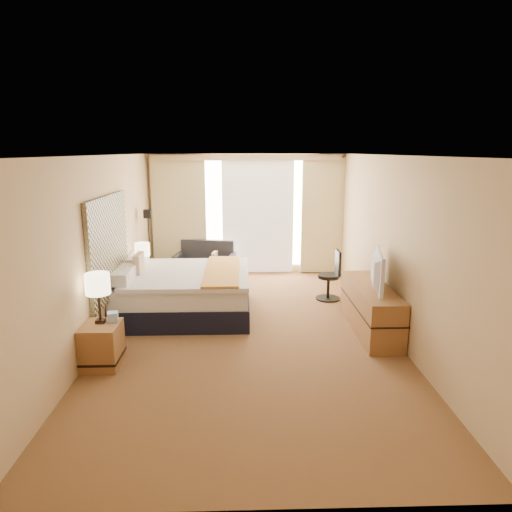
{
  "coord_description": "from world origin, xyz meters",
  "views": [
    {
      "loc": [
        -0.09,
        -6.44,
        2.66
      ],
      "look_at": [
        0.12,
        0.4,
        1.08
      ],
      "focal_mm": 32.0,
      "sensor_mm": 36.0,
      "label": 1
    }
  ],
  "objects_px": {
    "bed": "(185,292)",
    "desk_chair": "(331,278)",
    "nightstand_right": "(144,287)",
    "floor_lamp": "(149,233)",
    "television": "(372,270)",
    "loveseat": "(206,266)",
    "lamp_right": "(142,250)",
    "nightstand_left": "(102,345)",
    "lamp_left": "(98,285)",
    "media_dresser": "(371,308)"
  },
  "relations": [
    {
      "from": "bed",
      "to": "desk_chair",
      "type": "relative_size",
      "value": 2.32
    },
    {
      "from": "nightstand_right",
      "to": "floor_lamp",
      "type": "relative_size",
      "value": 0.35
    },
    {
      "from": "nightstand_right",
      "to": "television",
      "type": "relative_size",
      "value": 0.56
    },
    {
      "from": "nightstand_right",
      "to": "loveseat",
      "type": "height_order",
      "value": "loveseat"
    },
    {
      "from": "nightstand_right",
      "to": "desk_chair",
      "type": "xyz_separation_m",
      "value": [
        3.39,
        0.06,
        0.13
      ]
    },
    {
      "from": "nightstand_right",
      "to": "television",
      "type": "height_order",
      "value": "television"
    },
    {
      "from": "lamp_right",
      "to": "loveseat",
      "type": "bearing_deg",
      "value": 59.59
    },
    {
      "from": "nightstand_left",
      "to": "bed",
      "type": "distance_m",
      "value": 2.07
    },
    {
      "from": "nightstand_right",
      "to": "lamp_left",
      "type": "height_order",
      "value": "lamp_left"
    },
    {
      "from": "bed",
      "to": "lamp_left",
      "type": "distance_m",
      "value": 2.11
    },
    {
      "from": "bed",
      "to": "television",
      "type": "distance_m",
      "value": 3.07
    },
    {
      "from": "nightstand_right",
      "to": "bed",
      "type": "distance_m",
      "value": 1.01
    },
    {
      "from": "lamp_left",
      "to": "nightstand_left",
      "type": "bearing_deg",
      "value": -78.16
    },
    {
      "from": "nightstand_right",
      "to": "lamp_right",
      "type": "height_order",
      "value": "lamp_right"
    },
    {
      "from": "desk_chair",
      "to": "television",
      "type": "height_order",
      "value": "television"
    },
    {
      "from": "television",
      "to": "lamp_right",
      "type": "bearing_deg",
      "value": 79.08
    },
    {
      "from": "floor_lamp",
      "to": "desk_chair",
      "type": "distance_m",
      "value": 3.58
    },
    {
      "from": "floor_lamp",
      "to": "lamp_right",
      "type": "distance_m",
      "value": 0.92
    },
    {
      "from": "desk_chair",
      "to": "lamp_left",
      "type": "relative_size",
      "value": 1.42
    },
    {
      "from": "bed",
      "to": "television",
      "type": "relative_size",
      "value": 2.17
    },
    {
      "from": "lamp_right",
      "to": "television",
      "type": "relative_size",
      "value": 0.56
    },
    {
      "from": "media_dresser",
      "to": "loveseat",
      "type": "xyz_separation_m",
      "value": [
        -2.71,
        3.04,
        -0.09
      ]
    },
    {
      "from": "nightstand_right",
      "to": "lamp_right",
      "type": "distance_m",
      "value": 0.7
    },
    {
      "from": "desk_chair",
      "to": "lamp_right",
      "type": "xyz_separation_m",
      "value": [
        -3.36,
        -0.11,
        0.57
      ]
    },
    {
      "from": "nightstand_right",
      "to": "television",
      "type": "distance_m",
      "value": 4.04
    },
    {
      "from": "floor_lamp",
      "to": "desk_chair",
      "type": "height_order",
      "value": "floor_lamp"
    },
    {
      "from": "bed",
      "to": "loveseat",
      "type": "height_order",
      "value": "bed"
    },
    {
      "from": "media_dresser",
      "to": "loveseat",
      "type": "height_order",
      "value": "loveseat"
    },
    {
      "from": "nightstand_left",
      "to": "nightstand_right",
      "type": "xyz_separation_m",
      "value": [
        0.0,
        2.5,
        0.0
      ]
    },
    {
      "from": "floor_lamp",
      "to": "desk_chair",
      "type": "xyz_separation_m",
      "value": [
        3.42,
        -0.79,
        -0.7
      ]
    },
    {
      "from": "media_dresser",
      "to": "lamp_left",
      "type": "xyz_separation_m",
      "value": [
        -3.72,
        -0.98,
        0.7
      ]
    },
    {
      "from": "nightstand_left",
      "to": "lamp_left",
      "type": "relative_size",
      "value": 0.86
    },
    {
      "from": "nightstand_right",
      "to": "media_dresser",
      "type": "relative_size",
      "value": 0.31
    },
    {
      "from": "nightstand_left",
      "to": "media_dresser",
      "type": "height_order",
      "value": "media_dresser"
    },
    {
      "from": "lamp_right",
      "to": "desk_chair",
      "type": "bearing_deg",
      "value": 1.9
    },
    {
      "from": "nightstand_right",
      "to": "lamp_right",
      "type": "relative_size",
      "value": 1.01
    },
    {
      "from": "bed",
      "to": "floor_lamp",
      "type": "xyz_separation_m",
      "value": [
        -0.84,
        1.45,
        0.73
      ]
    },
    {
      "from": "nightstand_right",
      "to": "floor_lamp",
      "type": "height_order",
      "value": "floor_lamp"
    },
    {
      "from": "loveseat",
      "to": "nightstand_right",
      "type": "bearing_deg",
      "value": -112.65
    },
    {
      "from": "media_dresser",
      "to": "desk_chair",
      "type": "bearing_deg",
      "value": 101.56
    },
    {
      "from": "nightstand_right",
      "to": "media_dresser",
      "type": "distance_m",
      "value": 3.97
    },
    {
      "from": "lamp_left",
      "to": "lamp_right",
      "type": "bearing_deg",
      "value": 88.96
    },
    {
      "from": "media_dresser",
      "to": "nightstand_right",
      "type": "bearing_deg",
      "value": 158.6
    },
    {
      "from": "nightstand_left",
      "to": "floor_lamp",
      "type": "distance_m",
      "value": 3.45
    },
    {
      "from": "loveseat",
      "to": "television",
      "type": "height_order",
      "value": "television"
    },
    {
      "from": "floor_lamp",
      "to": "loveseat",
      "type": "bearing_deg",
      "value": 35.81
    },
    {
      "from": "media_dresser",
      "to": "floor_lamp",
      "type": "distance_m",
      "value": 4.45
    },
    {
      "from": "media_dresser",
      "to": "floor_lamp",
      "type": "bearing_deg",
      "value": 148.34
    },
    {
      "from": "nightstand_right",
      "to": "bed",
      "type": "xyz_separation_m",
      "value": [
        0.81,
        -0.6,
        0.1
      ]
    },
    {
      "from": "floor_lamp",
      "to": "lamp_right",
      "type": "relative_size",
      "value": 2.88
    }
  ]
}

